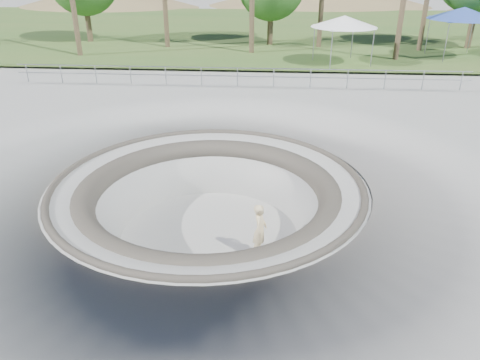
# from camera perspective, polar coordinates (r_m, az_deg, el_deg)

# --- Properties ---
(ground) EXTENTS (180.00, 180.00, 0.00)m
(ground) POSITION_cam_1_polar(r_m,az_deg,el_deg) (15.29, -3.94, -0.46)
(ground) COLOR #A1A19C
(ground) RESTS_ON ground
(skate_bowl) EXTENTS (14.00, 14.00, 4.10)m
(skate_bowl) POSITION_cam_1_polar(r_m,az_deg,el_deg) (16.18, -3.75, -6.28)
(skate_bowl) COLOR #A1A19C
(skate_bowl) RESTS_ON ground
(grass_strip) EXTENTS (180.00, 36.00, 0.12)m
(grass_strip) POSITION_cam_1_polar(r_m,az_deg,el_deg) (48.05, 1.90, 17.93)
(grass_strip) COLOR #385A24
(grass_strip) RESTS_ON ground
(distant_hills) EXTENTS (103.20, 45.00, 28.60)m
(distant_hills) POSITION_cam_1_polar(r_m,az_deg,el_deg) (72.08, 5.78, 14.61)
(distant_hills) COLOR brown
(distant_hills) RESTS_ON ground
(safety_railing) EXTENTS (25.00, 0.06, 1.03)m
(safety_railing) POSITION_cam_1_polar(r_m,az_deg,el_deg) (26.35, -0.32, 12.48)
(safety_railing) COLOR gray
(safety_railing) RESTS_ON ground
(skateboard) EXTENTS (0.88, 0.54, 0.09)m
(skateboard) POSITION_cam_1_polar(r_m,az_deg,el_deg) (15.04, 2.39, -8.98)
(skateboard) COLOR #905B39
(skateboard) RESTS_ON ground
(skater) EXTENTS (0.49, 0.68, 1.75)m
(skater) POSITION_cam_1_polar(r_m,az_deg,el_deg) (14.55, 2.45, -6.09)
(skater) COLOR beige
(skater) RESTS_ON skateboard
(canopy_white) EXTENTS (5.64, 5.64, 3.01)m
(canopy_white) POSITION_cam_1_polar(r_m,az_deg,el_deg) (32.08, 12.61, 18.33)
(canopy_white) COLOR gray
(canopy_white) RESTS_ON ground
(canopy_blue) EXTENTS (6.55, 6.55, 3.33)m
(canopy_blue) POSITION_cam_1_polar(r_m,az_deg,el_deg) (36.60, 25.61, 17.85)
(canopy_blue) COLOR gray
(canopy_blue) RESTS_ON ground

